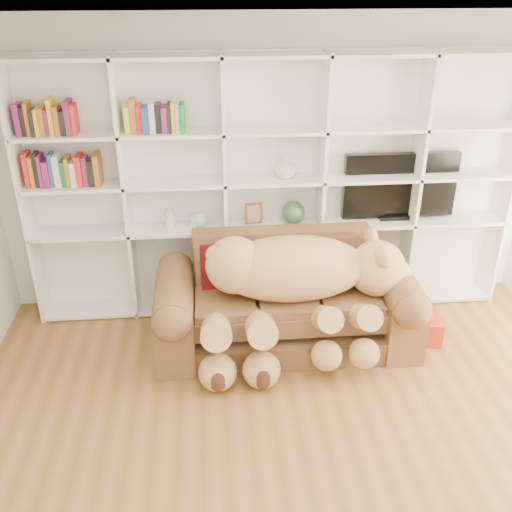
{
  "coord_description": "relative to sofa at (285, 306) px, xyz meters",
  "views": [
    {
      "loc": [
        -0.59,
        -2.56,
        3.02
      ],
      "look_at": [
        -0.22,
        1.63,
        0.87
      ],
      "focal_mm": 40.0,
      "sensor_mm": 36.0,
      "label": 1
    }
  ],
  "objects": [
    {
      "name": "ceiling",
      "position": [
        -0.04,
        -1.67,
        2.34
      ],
      "size": [
        5.0,
        5.0,
        0.0
      ],
      "primitive_type": "plane",
      "rotation": [
        3.14,
        0.0,
        0.0
      ],
      "color": "white",
      "rests_on": "wall_back"
    },
    {
      "name": "figurine_short",
      "position": [
        -0.78,
        0.64,
        0.57
      ],
      "size": [
        0.09,
        0.09,
        0.12
      ],
      "primitive_type": "cylinder",
      "rotation": [
        0.0,
        0.0,
        0.25
      ],
      "color": "beige",
      "rests_on": "bookshelf"
    },
    {
      "name": "bookshelf",
      "position": [
        -0.28,
        0.69,
        0.95
      ],
      "size": [
        4.43,
        0.35,
        2.4
      ],
      "color": "white",
      "rests_on": "floor"
    },
    {
      "name": "floor",
      "position": [
        -0.04,
        -1.67,
        -0.36
      ],
      "size": [
        5.0,
        5.0,
        0.0
      ],
      "primitive_type": "plane",
      "color": "brown",
      "rests_on": "ground"
    },
    {
      "name": "teddy_bear",
      "position": [
        0.05,
        -0.19,
        0.32
      ],
      "size": [
        1.85,
        0.97,
        1.07
      ],
      "rotation": [
        0.0,
        0.0,
        0.09
      ],
      "color": "tan",
      "rests_on": "sofa"
    },
    {
      "name": "gift_box",
      "position": [
        1.25,
        -0.12,
        -0.24
      ],
      "size": [
        0.32,
        0.31,
        0.23
      ],
      "primitive_type": "cube",
      "rotation": [
        0.0,
        0.0,
        -0.16
      ],
      "color": "red",
      "rests_on": "floor"
    },
    {
      "name": "tv",
      "position": [
        1.15,
        0.69,
        0.82
      ],
      "size": [
        1.07,
        0.18,
        0.63
      ],
      "color": "black",
      "rests_on": "bookshelf"
    },
    {
      "name": "snow_globe",
      "position": [
        -0.72,
        0.64,
        0.58
      ],
      "size": [
        0.12,
        0.12,
        0.12
      ],
      "primitive_type": "sphere",
      "color": "white",
      "rests_on": "bookshelf"
    },
    {
      "name": "throw_pillow",
      "position": [
        -0.52,
        0.16,
        0.33
      ],
      "size": [
        0.43,
        0.26,
        0.44
      ],
      "primitive_type": "cube",
      "rotation": [
        -0.24,
        0.0,
        0.07
      ],
      "color": "#5B0F0F",
      "rests_on": "sofa"
    },
    {
      "name": "picture_frame",
      "position": [
        -0.23,
        0.64,
        0.62
      ],
      "size": [
        0.16,
        0.06,
        0.2
      ],
      "primitive_type": "cube",
      "rotation": [
        0.0,
        0.0,
        0.19
      ],
      "color": "brown",
      "rests_on": "bookshelf"
    },
    {
      "name": "green_vase",
      "position": [
        0.15,
        0.64,
        0.62
      ],
      "size": [
        0.21,
        0.21,
        0.21
      ],
      "primitive_type": "sphere",
      "color": "#305D3D",
      "rests_on": "bookshelf"
    },
    {
      "name": "shelf_vase",
      "position": [
        0.06,
        0.64,
        1.06
      ],
      "size": [
        0.21,
        0.21,
        0.19
      ],
      "primitive_type": "imported",
      "rotation": [
        0.0,
        0.0,
        -0.14
      ],
      "color": "beige",
      "rests_on": "bookshelf"
    },
    {
      "name": "figurine_tall",
      "position": [
        -1.0,
        0.64,
        0.6
      ],
      "size": [
        0.09,
        0.09,
        0.17
      ],
      "primitive_type": "cylinder",
      "rotation": [
        0.0,
        0.0,
        -0.01
      ],
      "color": "beige",
      "rests_on": "bookshelf"
    },
    {
      "name": "wall_back",
      "position": [
        -0.04,
        0.83,
        0.99
      ],
      "size": [
        5.0,
        0.02,
        2.7
      ],
      "primitive_type": "cube",
      "color": "white",
      "rests_on": "floor"
    },
    {
      "name": "sofa",
      "position": [
        0.0,
        0.0,
        0.0
      ],
      "size": [
        2.24,
        0.97,
        0.94
      ],
      "color": "brown",
      "rests_on": "floor"
    }
  ]
}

